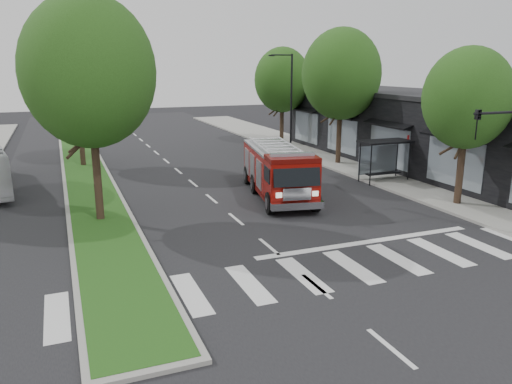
# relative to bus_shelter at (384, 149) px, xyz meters

# --- Properties ---
(ground) EXTENTS (140.00, 140.00, 0.00)m
(ground) POSITION_rel_bus_shelter_xyz_m (-11.20, -8.15, -2.04)
(ground) COLOR black
(ground) RESTS_ON ground
(sidewalk_right) EXTENTS (5.00, 80.00, 0.15)m
(sidewalk_right) POSITION_rel_bus_shelter_xyz_m (1.30, 1.85, -1.96)
(sidewalk_right) COLOR gray
(sidewalk_right) RESTS_ON ground
(median) EXTENTS (3.00, 50.00, 0.15)m
(median) POSITION_rel_bus_shelter_xyz_m (-17.20, 9.85, -1.96)
(median) COLOR gray
(median) RESTS_ON ground
(storefront_row) EXTENTS (8.00, 30.00, 5.00)m
(storefront_row) POSITION_rel_bus_shelter_xyz_m (5.80, 1.85, 0.46)
(storefront_row) COLOR black
(storefront_row) RESTS_ON ground
(bus_shelter) EXTENTS (3.20, 1.60, 2.61)m
(bus_shelter) POSITION_rel_bus_shelter_xyz_m (0.00, 0.00, 0.00)
(bus_shelter) COLOR black
(bus_shelter) RESTS_ON ground
(tree_right_near) EXTENTS (4.40, 4.40, 8.05)m
(tree_right_near) POSITION_rel_bus_shelter_xyz_m (0.30, -6.15, 3.47)
(tree_right_near) COLOR black
(tree_right_near) RESTS_ON ground
(tree_right_mid) EXTENTS (5.60, 5.60, 9.72)m
(tree_right_mid) POSITION_rel_bus_shelter_xyz_m (0.30, 5.85, 4.45)
(tree_right_mid) COLOR black
(tree_right_mid) RESTS_ON ground
(tree_right_far) EXTENTS (5.00, 5.00, 8.73)m
(tree_right_far) POSITION_rel_bus_shelter_xyz_m (0.30, 15.85, 3.80)
(tree_right_far) COLOR black
(tree_right_far) RESTS_ON ground
(tree_median_near) EXTENTS (5.80, 5.80, 10.16)m
(tree_median_near) POSITION_rel_bus_shelter_xyz_m (-17.20, -2.15, 4.77)
(tree_median_near) COLOR black
(tree_median_near) RESTS_ON ground
(tree_median_far) EXTENTS (5.60, 5.60, 9.72)m
(tree_median_far) POSITION_rel_bus_shelter_xyz_m (-17.20, 11.85, 4.45)
(tree_median_far) COLOR black
(tree_median_far) RESTS_ON ground
(streetlight_right_far) EXTENTS (2.11, 0.20, 8.00)m
(streetlight_right_far) POSITION_rel_bus_shelter_xyz_m (-0.85, 11.85, 2.44)
(streetlight_right_far) COLOR black
(streetlight_right_far) RESTS_ON ground
(fire_engine) EXTENTS (4.13, 8.88, 2.96)m
(fire_engine) POSITION_rel_bus_shelter_xyz_m (-7.59, -0.92, -0.62)
(fire_engine) COLOR #4E0704
(fire_engine) RESTS_ON ground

